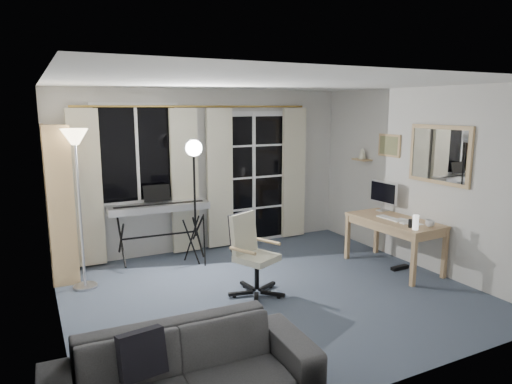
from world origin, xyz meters
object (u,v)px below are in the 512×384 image
Objects in this scene: torchiere_lamp at (76,161)px; sofa at (184,360)px; office_chair at (249,247)px; desk at (394,225)px; monitor at (383,193)px; keyboard_piano at (159,208)px; mug at (430,222)px; studio_light at (194,162)px; bookshelf at (57,205)px.

sofa is at bearing -82.21° from torchiere_lamp.
desk is (2.10, -0.11, 0.04)m from office_chair.
office_chair is 1.93× the size of monitor.
keyboard_piano reaches higher than desk.
office_chair is 8.49× the size of mug.
keyboard_piano is at bearing 153.50° from studio_light.
bookshelf is 2.06× the size of office_chair.
monitor is at bearing 84.18° from mug.
office_chair is 0.49× the size of sofa.
bookshelf reaches higher than studio_light.
studio_light is at bearing 143.24° from mug.
bookshelf is at bearing 153.82° from desk.
studio_light is at bearing 71.23° from sofa.
studio_light is at bearing 75.90° from office_chair.
sofa is (-3.53, -1.05, -0.36)m from mug.
sofa is at bearing -163.38° from mug.
torchiere_lamp is at bearing 123.92° from office_chair.
torchiere_lamp reaches higher than desk.
monitor reaches higher than desk.
torchiere_lamp reaches higher than office_chair.
office_chair is 2.14m from sofa.
keyboard_piano is at bearing 86.60° from office_chair.
torchiere_lamp is 2.21m from office_chair.
bookshelf is at bearing -178.53° from keyboard_piano.
desk is (3.80, -1.14, -0.94)m from torchiere_lamp.
bookshelf reaches higher than desk.
desk is at bearing 101.31° from mug.
bookshelf is 0.87m from torchiere_lamp.
bookshelf reaches higher than office_chair.
studio_light reaches higher than sofa.
torchiere_lamp reaches higher than monitor.
studio_light reaches higher than mug.
keyboard_piano is at bearing 27.10° from torchiere_lamp.
office_chair reaches higher than desk.
studio_light is 1.50m from office_chair.
studio_light is 3.62× the size of monitor.
studio_light is 2.71m from monitor.
bookshelf is at bearing 114.87° from office_chair.
sofa is (-3.62, -2.00, -0.56)m from monitor.
torchiere_lamp is 1.49m from studio_light.
mug reaches higher than desk.
bookshelf is 1.39× the size of keyboard_piano.
keyboard_piano is (1.08, 0.55, -0.77)m from torchiere_lamp.
keyboard_piano is (1.29, -0.03, -0.16)m from bookshelf.
keyboard_piano is at bearing 79.95° from sofa.
torchiere_lamp is at bearing 100.06° from sofa.
monitor is at bearing -14.56° from bookshelf.
bookshelf reaches higher than torchiere_lamp.
monitor is (2.92, -1.24, 0.18)m from keyboard_piano.
mug is 0.06× the size of sofa.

